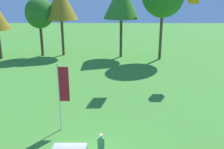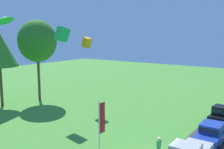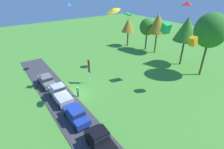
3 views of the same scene
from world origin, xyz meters
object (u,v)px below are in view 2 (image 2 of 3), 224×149
(tree_lone_near, at_px, (37,41))
(kite_delta_trailing_tail, at_px, (4,19))
(kite_box_high_right, at_px, (62,34))
(car_pickup_near_entrance, at_px, (224,116))
(kite_box_topmost, at_px, (87,42))
(person_on_lawn, at_px, (159,148))
(car_sedan_mid_row, at_px, (211,133))
(flag_banner, at_px, (101,122))

(tree_lone_near, bearing_deg, kite_delta_trailing_tail, -139.33)
(kite_box_high_right, xyz_separation_m, kite_delta_trailing_tail, (-7.71, -1.15, 1.28))
(car_pickup_near_entrance, bearing_deg, kite_box_topmost, 97.11)
(person_on_lawn, height_order, kite_box_high_right, kite_box_high_right)
(car_pickup_near_entrance, height_order, tree_lone_near, tree_lone_near)
(car_pickup_near_entrance, distance_m, person_on_lawn, 10.57)
(car_pickup_near_entrance, bearing_deg, person_on_lawn, 167.61)
(tree_lone_near, xyz_separation_m, kite_delta_trailing_tail, (-10.65, -9.15, 2.21))
(person_on_lawn, height_order, kite_box_topmost, kite_box_topmost)
(person_on_lawn, xyz_separation_m, kite_delta_trailing_tail, (-3.99, 12.64, 9.63))
(car_sedan_mid_row, bearing_deg, kite_box_high_right, 93.64)
(car_pickup_near_entrance, distance_m, tree_lone_near, 25.38)
(car_sedan_mid_row, height_order, kite_delta_trailing_tail, kite_delta_trailing_tail)
(person_on_lawn, distance_m, kite_delta_trailing_tail, 16.38)
(tree_lone_near, xyz_separation_m, kite_box_topmost, (1.61, -7.62, -0.09))
(car_pickup_near_entrance, bearing_deg, tree_lone_near, 98.65)
(tree_lone_near, relative_size, kite_box_high_right, 7.39)
(car_sedan_mid_row, bearing_deg, flag_banner, 141.30)
(flag_banner, distance_m, kite_box_high_right, 13.71)
(car_sedan_mid_row, height_order, car_pickup_near_entrance, car_pickup_near_entrance)
(person_on_lawn, bearing_deg, tree_lone_near, 73.00)
(car_pickup_near_entrance, height_order, kite_box_high_right, kite_box_high_right)
(kite_box_high_right, bearing_deg, car_pickup_near_entrance, -67.65)
(kite_box_high_right, relative_size, kite_delta_trailing_tail, 0.96)
(kite_delta_trailing_tail, bearing_deg, person_on_lawn, -72.49)
(tree_lone_near, distance_m, kite_box_topmost, 7.79)
(car_pickup_near_entrance, relative_size, flag_banner, 1.12)
(person_on_lawn, relative_size, kite_delta_trailing_tail, 1.08)
(car_pickup_near_entrance, relative_size, kite_box_topmost, 4.28)
(person_on_lawn, height_order, kite_delta_trailing_tail, kite_delta_trailing_tail)
(car_sedan_mid_row, relative_size, tree_lone_near, 0.39)
(kite_box_high_right, height_order, kite_delta_trailing_tail, kite_delta_trailing_tail)
(tree_lone_near, height_order, flag_banner, tree_lone_near)
(car_sedan_mid_row, height_order, kite_box_high_right, kite_box_high_right)
(tree_lone_near, bearing_deg, kite_box_topmost, -78.08)
(kite_delta_trailing_tail, bearing_deg, tree_lone_near, 40.67)
(flag_banner, xyz_separation_m, kite_box_high_right, (6.31, 10.40, 6.33))
(car_pickup_near_entrance, distance_m, kite_box_high_right, 19.17)
(car_sedan_mid_row, xyz_separation_m, flag_banner, (-7.35, 5.89, 1.85))
(car_pickup_near_entrance, distance_m, kite_box_topmost, 18.03)
(car_sedan_mid_row, height_order, tree_lone_near, tree_lone_near)
(person_on_lawn, distance_m, flag_banner, 4.72)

